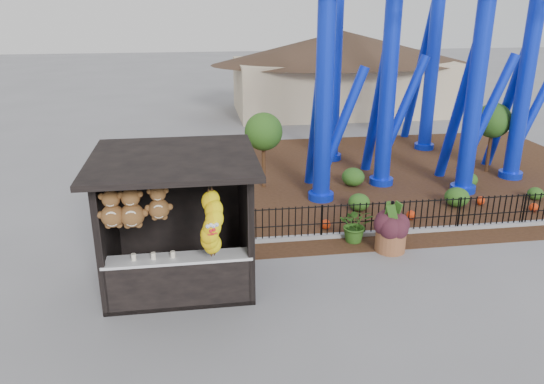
{
  "coord_description": "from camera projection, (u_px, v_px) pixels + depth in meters",
  "views": [
    {
      "loc": [
        -2.52,
        -9.99,
        6.22
      ],
      "look_at": [
        -0.8,
        1.5,
        2.0
      ],
      "focal_mm": 35.0,
      "sensor_mm": 36.0,
      "label": 1
    }
  ],
  "objects": [
    {
      "name": "potted_plant",
      "position": [
        356.0,
        224.0,
        14.33
      ],
      "size": [
        1.05,
        0.96,
        1.0
      ],
      "primitive_type": "imported",
      "rotation": [
        0.0,
        0.0,
        -0.22
      ],
      "color": "#1B4E17",
      "rests_on": "ground"
    },
    {
      "name": "terracotta_planter",
      "position": [
        390.0,
        240.0,
        13.87
      ],
      "size": [
        0.94,
        0.94,
        0.62
      ],
      "primitive_type": "cylinder",
      "rotation": [
        0.0,
        0.0,
        0.21
      ],
      "color": "brown",
      "rests_on": "ground"
    },
    {
      "name": "landscaping",
      "position": [
        416.0,
        189.0,
        17.59
      ],
      "size": [
        7.81,
        4.09,
        0.64
      ],
      "color": "#264E17",
      "rests_on": "mulch_bed"
    },
    {
      "name": "curb",
      "position": [
        431.0,
        230.0,
        15.08
      ],
      "size": [
        18.0,
        0.18,
        0.12
      ],
      "primitive_type": "cube",
      "color": "gray",
      "rests_on": "ground"
    },
    {
      "name": "picket_fence",
      "position": [
        462.0,
        214.0,
        15.06
      ],
      "size": [
        12.2,
        0.06,
        1.0
      ],
      "primitive_type": null,
      "color": "black",
      "rests_on": "ground"
    },
    {
      "name": "prize_booth",
      "position": [
        176.0,
        226.0,
        11.65
      ],
      "size": [
        3.5,
        3.4,
        3.12
      ],
      "color": "black",
      "rests_on": "ground"
    },
    {
      "name": "mulch_bed",
      "position": [
        374.0,
        177.0,
        19.75
      ],
      "size": [
        18.0,
        12.0,
        0.02
      ],
      "primitive_type": "cube",
      "color": "#331E11",
      "rests_on": "ground"
    },
    {
      "name": "planter_foliage",
      "position": [
        392.0,
        218.0,
        13.65
      ],
      "size": [
        0.7,
        0.7,
        0.64
      ],
      "primitive_type": "ellipsoid",
      "color": "#34151D",
      "rests_on": "terracotta_planter"
    },
    {
      "name": "ground",
      "position": [
        318.0,
        297.0,
        11.76
      ],
      "size": [
        120.0,
        120.0,
        0.0
      ],
      "primitive_type": "plane",
      "color": "slate",
      "rests_on": "ground"
    },
    {
      "name": "pavilion",
      "position": [
        342.0,
        59.0,
        30.14
      ],
      "size": [
        15.0,
        15.0,
        4.8
      ],
      "color": "#BFAD8C",
      "rests_on": "ground"
    }
  ]
}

